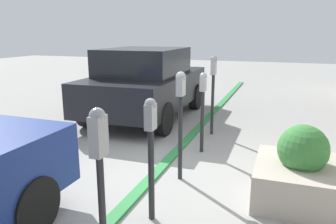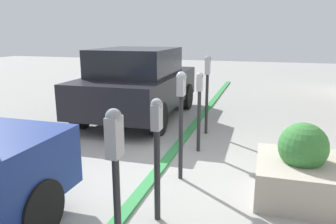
% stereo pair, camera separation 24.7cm
% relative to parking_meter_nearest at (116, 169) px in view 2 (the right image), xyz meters
% --- Properties ---
extents(ground_plane, '(40.00, 40.00, 0.00)m').
position_rel_parking_meter_nearest_xyz_m(ground_plane, '(2.22, 0.35, -1.05)').
color(ground_plane, '#999993').
extents(curb_strip, '(19.00, 0.16, 0.04)m').
position_rel_parking_meter_nearest_xyz_m(curb_strip, '(2.22, 0.43, -1.03)').
color(curb_strip, '#338C47').
rests_on(curb_strip, ground_plane).
extents(parking_meter_nearest, '(0.14, 0.12, 1.51)m').
position_rel_parking_meter_nearest_xyz_m(parking_meter_nearest, '(0.00, 0.00, 0.00)').
color(parking_meter_nearest, '#232326').
rests_on(parking_meter_nearest, ground_plane).
extents(parking_meter_second, '(0.15, 0.12, 1.38)m').
position_rel_parking_meter_nearest_xyz_m(parking_meter_second, '(1.07, 0.04, -0.15)').
color(parking_meter_second, '#232326').
rests_on(parking_meter_second, ground_plane).
extents(parking_meter_middle, '(0.16, 0.14, 1.53)m').
position_rel_parking_meter_nearest_xyz_m(parking_meter_middle, '(2.16, 0.05, 0.02)').
color(parking_meter_middle, '#232326').
rests_on(parking_meter_middle, ground_plane).
extents(parking_meter_fourth, '(0.14, 0.12, 1.39)m').
position_rel_parking_meter_nearest_xyz_m(parking_meter_fourth, '(3.32, 0.03, -0.12)').
color(parking_meter_fourth, '#232326').
rests_on(parking_meter_fourth, ground_plane).
extents(parking_meter_farthest, '(0.16, 0.14, 1.59)m').
position_rel_parking_meter_nearest_xyz_m(parking_meter_farthest, '(4.39, 0.08, 0.06)').
color(parking_meter_farthest, '#232326').
rests_on(parking_meter_farthest, ground_plane).
extents(planter_box, '(1.17, 1.07, 0.97)m').
position_rel_parking_meter_nearest_xyz_m(planter_box, '(2.08, -1.53, -0.70)').
color(planter_box, '#B2A899').
rests_on(planter_box, ground_plane).
extents(parked_car_middle, '(4.01, 1.99, 1.68)m').
position_rel_parking_meter_nearest_xyz_m(parked_car_middle, '(5.20, 1.88, -0.19)').
color(parked_car_middle, black).
rests_on(parked_car_middle, ground_plane).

